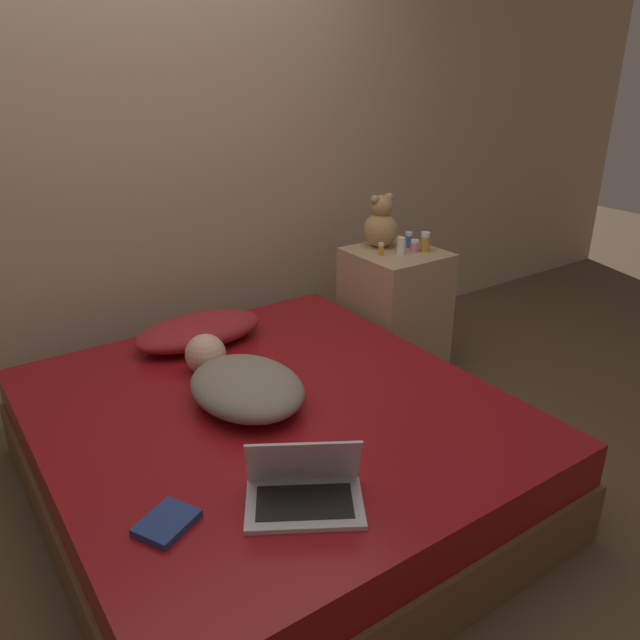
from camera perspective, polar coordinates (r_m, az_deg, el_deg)
ground_plane at (r=2.73m, az=-4.32°, el=-15.38°), size 12.00×12.00×0.00m
wall_back at (r=3.28m, az=-16.37°, el=15.34°), size 8.00×0.06×2.60m
bed at (r=2.60m, az=-4.46°, el=-11.74°), size 1.72×1.88×0.43m
nightstand at (r=3.55m, az=6.77°, el=0.77°), size 0.46×0.48×0.71m
pillow at (r=3.00m, az=-11.00°, el=-0.96°), size 0.62×0.33×0.13m
person_lying at (r=2.49m, az=-7.19°, el=-5.66°), size 0.43×0.70×0.18m
laptop at (r=1.97m, az=-1.46°, el=-15.11°), size 0.43×0.38×0.22m
teddy_bear at (r=3.47m, az=5.60°, el=8.73°), size 0.19×0.19×0.29m
bottle_amber at (r=3.44m, az=9.61°, el=7.05°), size 0.05×0.05×0.11m
bottle_white at (r=3.37m, az=7.45°, el=6.71°), size 0.05×0.05×0.09m
bottle_blue at (r=3.51m, az=8.09°, el=7.28°), size 0.04×0.04×0.08m
bottle_orange at (r=3.34m, az=5.61°, el=6.47°), size 0.03×0.03×0.07m
bottle_pink at (r=3.43m, az=8.65°, el=6.71°), size 0.05×0.05×0.07m
book at (r=1.96m, az=-13.83°, el=-17.56°), size 0.21×0.19×0.02m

